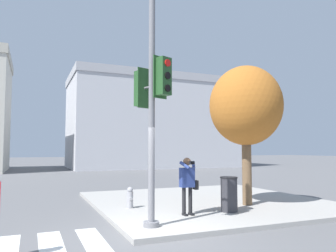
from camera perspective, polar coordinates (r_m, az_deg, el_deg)
name	(u,v)px	position (r m, az deg, el deg)	size (l,w,h in m)	color
ground_plane	(149,237)	(7.75, -3.38, -18.79)	(160.00, 160.00, 0.00)	#5B5B5E
sidewalk_corner	(208,202)	(12.30, 6.91, -12.96)	(8.00, 8.00, 0.13)	#9E9B96
traffic_signal_pole	(152,100)	(8.06, -2.82, 4.57)	(0.66, 1.14, 5.72)	slate
person_photographer	(188,181)	(9.41, 3.46, -9.46)	(0.58, 0.54, 1.60)	black
street_tree	(246,106)	(11.43, 13.39, 3.34)	(2.45, 2.45, 4.68)	brown
fire_hydrant	(130,198)	(10.61, -6.64, -12.28)	(0.20, 0.26, 0.66)	#99999E
trash_bin	(229,194)	(10.07, 10.58, -11.59)	(0.51, 0.51, 1.02)	#2D2D33
building_right	(152,123)	(37.00, -2.85, 0.56)	(17.99, 9.85, 9.88)	#BCBCC1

